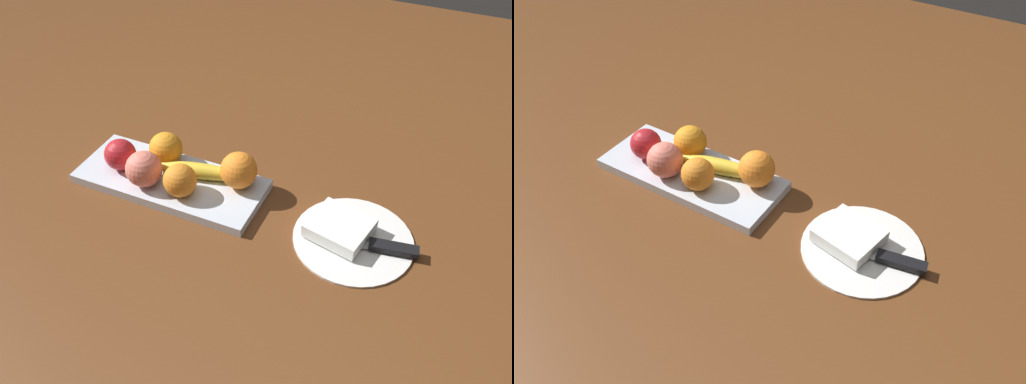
{
  "view_description": "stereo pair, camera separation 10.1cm",
  "coord_description": "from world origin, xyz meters",
  "views": [
    {
      "loc": [
        -0.5,
        0.66,
        0.73
      ],
      "look_at": [
        -0.2,
        -0.02,
        0.05
      ],
      "focal_mm": 36.62,
      "sensor_mm": 36.0,
      "label": 1
    },
    {
      "loc": [
        -0.59,
        0.62,
        0.73
      ],
      "look_at": [
        -0.2,
        -0.02,
        0.05
      ],
      "focal_mm": 36.62,
      "sensor_mm": 36.0,
      "label": 2
    }
  ],
  "objects": [
    {
      "name": "orange_near_apple",
      "position": [
        0.03,
        -0.07,
        0.06
      ],
      "size": [
        0.07,
        0.07,
        0.07
      ],
      "primitive_type": "sphere",
      "color": "orange",
      "rests_on": "fruit_tray"
    },
    {
      "name": "folded_napkin",
      "position": [
        -0.37,
        -0.02,
        0.02
      ],
      "size": [
        0.13,
        0.12,
        0.03
      ],
      "primitive_type": "cube",
      "rotation": [
        0.0,
        0.0,
        -0.21
      ],
      "color": "white",
      "rests_on": "dinner_plate"
    },
    {
      "name": "dinner_plate",
      "position": [
        -0.4,
        -0.02,
        0.0
      ],
      "size": [
        0.23,
        0.23,
        0.01
      ],
      "primitive_type": "cylinder",
      "color": "white",
      "rests_on": "ground_plane"
    },
    {
      "name": "ground_plane",
      "position": [
        0.0,
        0.0,
        0.0
      ],
      "size": [
        2.4,
        2.4,
        0.0
      ],
      "primitive_type": "plane",
      "color": "brown"
    },
    {
      "name": "knife",
      "position": [
        -0.46,
        -0.02,
        0.01
      ],
      "size": [
        0.18,
        0.05,
        0.01
      ],
      "rotation": [
        0.0,
        0.0,
        0.16
      ],
      "color": "silver",
      "rests_on": "dinner_plate"
    },
    {
      "name": "peach",
      "position": [
        0.04,
        0.01,
        0.06
      ],
      "size": [
        0.07,
        0.07,
        0.07
      ],
      "primitive_type": "sphere",
      "color": "#EB7866",
      "rests_on": "fruit_tray"
    },
    {
      "name": "fruit_tray",
      "position": [
        0.0,
        -0.02,
        0.01
      ],
      "size": [
        0.4,
        0.16,
        0.02
      ],
      "primitive_type": "cube",
      "color": "silver",
      "rests_on": "ground_plane"
    },
    {
      "name": "apple",
      "position": [
        0.11,
        -0.01,
        0.05
      ],
      "size": [
        0.07,
        0.07,
        0.07
      ],
      "primitive_type": "sphere",
      "color": "red",
      "rests_on": "fruit_tray"
    },
    {
      "name": "banana",
      "position": [
        -0.05,
        -0.05,
        0.04
      ],
      "size": [
        0.2,
        0.08,
        0.03
      ],
      "primitive_type": "ellipsoid",
      "rotation": [
        0.0,
        0.0,
        3.36
      ],
      "color": "yellow",
      "rests_on": "fruit_tray"
    },
    {
      "name": "orange_center",
      "position": [
        -0.05,
        0.01,
        0.05
      ],
      "size": [
        0.07,
        0.07,
        0.07
      ],
      "primitive_type": "sphere",
      "color": "orange",
      "rests_on": "fruit_tray"
    },
    {
      "name": "orange_near_banana",
      "position": [
        -0.14,
        -0.06,
        0.06
      ],
      "size": [
        0.08,
        0.08,
        0.08
      ],
      "primitive_type": "sphere",
      "color": "orange",
      "rests_on": "fruit_tray"
    }
  ]
}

